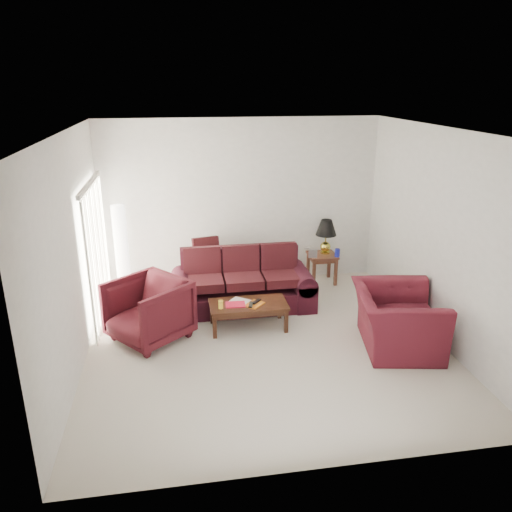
% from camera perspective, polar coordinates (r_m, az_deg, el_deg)
% --- Properties ---
extents(floor, '(5.00, 5.00, 0.00)m').
position_cam_1_polar(floor, '(7.30, 1.11, -10.01)').
color(floor, beige).
rests_on(floor, ground).
extents(blinds, '(0.10, 2.00, 2.16)m').
position_cam_1_polar(blinds, '(8.05, -17.80, 0.32)').
color(blinds, silver).
rests_on(blinds, ground).
extents(sofa, '(2.34, 1.04, 0.95)m').
position_cam_1_polar(sofa, '(8.22, -1.55, -2.84)').
color(sofa, black).
rests_on(sofa, ground).
extents(throw_pillow, '(0.50, 0.32, 0.48)m').
position_cam_1_polar(throw_pillow, '(8.86, -5.72, 0.68)').
color(throw_pillow, black).
rests_on(throw_pillow, sofa).
extents(end_table, '(0.52, 0.52, 0.55)m').
position_cam_1_polar(end_table, '(9.41, 7.51, -1.38)').
color(end_table, '#4F261B').
rests_on(end_table, ground).
extents(table_lamp, '(0.45, 0.45, 0.64)m').
position_cam_1_polar(table_lamp, '(9.28, 7.98, 2.21)').
color(table_lamp, gold).
rests_on(table_lamp, end_table).
extents(clock, '(0.16, 0.09, 0.16)m').
position_cam_1_polar(clock, '(9.09, 6.51, 0.30)').
color(clock, '#B8B7BB').
rests_on(clock, end_table).
extents(blue_canister, '(0.12, 0.12, 0.15)m').
position_cam_1_polar(blue_canister, '(9.20, 9.28, 0.37)').
color(blue_canister, navy).
rests_on(blue_canister, end_table).
extents(picture_frame, '(0.17, 0.18, 0.05)m').
position_cam_1_polar(picture_frame, '(9.41, 6.10, 0.94)').
color(picture_frame, silver).
rests_on(picture_frame, end_table).
extents(floor_lamp, '(0.34, 0.34, 1.65)m').
position_cam_1_polar(floor_lamp, '(8.85, -15.11, 0.54)').
color(floor_lamp, white).
rests_on(floor_lamp, ground).
extents(armchair_left, '(1.40, 1.40, 0.92)m').
position_cam_1_polar(armchair_left, '(7.39, -12.19, -6.11)').
color(armchair_left, '#3B0D14').
rests_on(armchair_left, ground).
extents(armchair_right, '(1.35, 1.48, 0.84)m').
position_cam_1_polar(armchair_right, '(7.32, 15.78, -7.00)').
color(armchair_right, '#48101A').
rests_on(armchair_right, ground).
extents(coffee_table, '(1.28, 0.86, 0.41)m').
position_cam_1_polar(coffee_table, '(7.65, -0.88, -6.81)').
color(coffee_table, '#301E0E').
rests_on(coffee_table, ground).
extents(magazine_red, '(0.30, 0.24, 0.02)m').
position_cam_1_polar(magazine_red, '(7.51, -2.37, -5.57)').
color(magazine_red, '#B5122E').
rests_on(magazine_red, coffee_table).
extents(magazine_white, '(0.35, 0.34, 0.02)m').
position_cam_1_polar(magazine_white, '(7.62, -1.83, -5.18)').
color(magazine_white, silver).
rests_on(magazine_white, coffee_table).
extents(magazine_orange, '(0.35, 0.35, 0.02)m').
position_cam_1_polar(magazine_orange, '(7.51, -0.19, -5.54)').
color(magazine_orange, '#BD6516').
rests_on(magazine_orange, coffee_table).
extents(remote_a, '(0.10, 0.20, 0.02)m').
position_cam_1_polar(remote_a, '(7.45, -0.59, -5.58)').
color(remote_a, black).
rests_on(remote_a, coffee_table).
extents(remote_b, '(0.16, 0.18, 0.02)m').
position_cam_1_polar(remote_b, '(7.55, 0.04, -5.22)').
color(remote_b, black).
rests_on(remote_b, coffee_table).
extents(yellow_glass, '(0.08, 0.08, 0.13)m').
position_cam_1_polar(yellow_glass, '(7.39, -4.05, -5.54)').
color(yellow_glass, yellow).
rests_on(yellow_glass, coffee_table).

